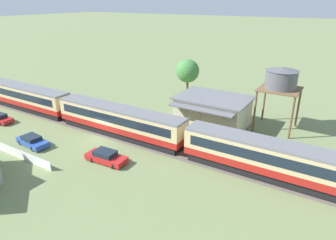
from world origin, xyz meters
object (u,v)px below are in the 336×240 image
at_px(station_building, 213,111).
at_px(parked_car_red, 106,157).
at_px(water_tower, 281,80).
at_px(yard_tree_0, 188,71).
at_px(passenger_train, 121,120).
at_px(parked_car_blue, 32,141).

height_order(station_building, parked_car_red, station_building).
distance_m(water_tower, parked_car_red, 24.51).
relative_size(water_tower, yard_tree_0, 1.16).
distance_m(passenger_train, water_tower, 21.75).
height_order(station_building, parked_car_blue, station_building).
xyz_separation_m(parked_car_blue, yard_tree_0, (8.37, 24.84, 4.92)).
height_order(water_tower, yard_tree_0, water_tower).
height_order(water_tower, parked_car_red, water_tower).
distance_m(station_building, yard_tree_0, 11.17).
relative_size(passenger_train, water_tower, 6.79).
xyz_separation_m(station_building, water_tower, (8.02, 3.24, 4.90)).
bearing_deg(yard_tree_0, water_tower, -13.72).
xyz_separation_m(parked_car_blue, parked_car_red, (10.52, 1.72, 0.03)).
bearing_deg(yard_tree_0, parked_car_blue, -108.62).
distance_m(passenger_train, parked_car_blue, 11.10).
bearing_deg(passenger_train, parked_car_blue, -133.02).
bearing_deg(water_tower, parked_car_blue, -139.23).
bearing_deg(parked_car_blue, yard_tree_0, 76.96).
height_order(water_tower, parked_car_blue, water_tower).
xyz_separation_m(passenger_train, parked_car_red, (3.02, -6.31, -1.55)).
bearing_deg(parked_car_blue, passenger_train, 52.56).
bearing_deg(parked_car_red, water_tower, 51.40).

